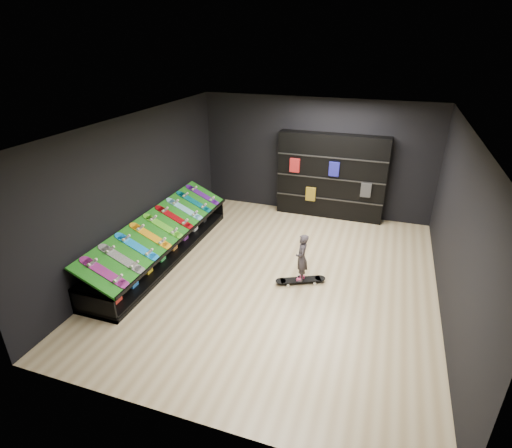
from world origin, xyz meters
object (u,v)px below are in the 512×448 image
(back_shelving, at_px, (331,177))
(floor_skateboard, at_px, (300,281))
(display_rack, at_px, (163,246))
(child, at_px, (301,266))

(back_shelving, bearing_deg, floor_skateboard, -89.43)
(display_rack, xyz_separation_m, back_shelving, (3.02, 3.32, 0.84))
(display_rack, height_order, back_shelving, back_shelving)
(floor_skateboard, distance_m, child, 0.34)
(display_rack, xyz_separation_m, child, (3.05, -0.06, 0.13))
(back_shelving, relative_size, child, 4.75)
(back_shelving, xyz_separation_m, floor_skateboard, (0.03, -3.38, -1.05))
(display_rack, bearing_deg, child, -1.18)
(display_rack, distance_m, child, 3.05)
(floor_skateboard, height_order, child, child)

